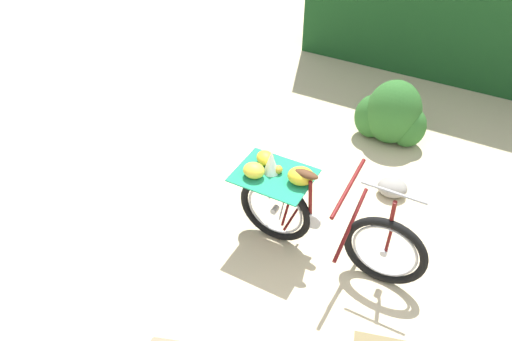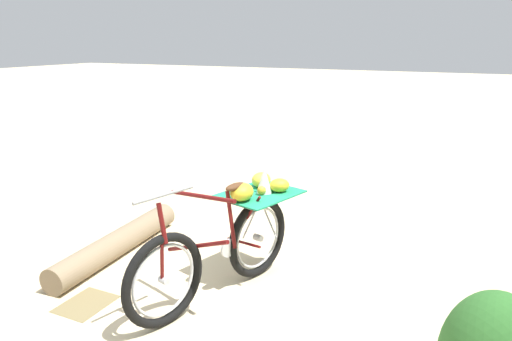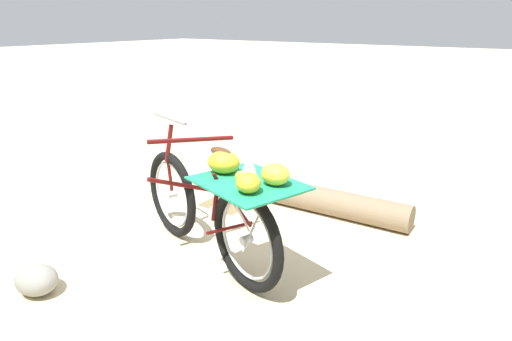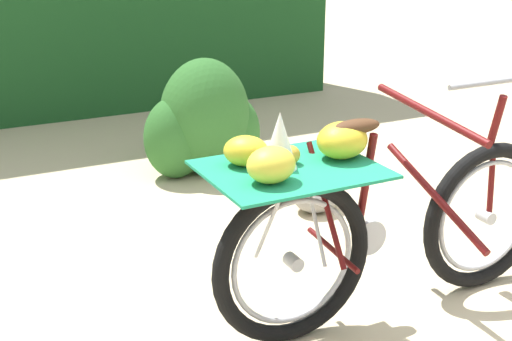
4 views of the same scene
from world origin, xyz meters
name	(u,v)px [view 4 (image 4 of 4)]	position (x,y,z in m)	size (l,w,h in m)	color
ground_plane	(452,325)	(0.00, 0.00, 0.00)	(60.00, 60.00, 0.00)	beige
bicycle	(375,217)	(-0.21, 0.30, 0.49)	(1.79, 0.90, 1.03)	black
shrub_cluster	(203,123)	(0.45, 2.31, 0.36)	(0.85, 0.58, 0.81)	#2D6628
path_stone	(317,196)	(0.51, 1.29, 0.10)	(0.31, 0.26, 0.20)	gray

